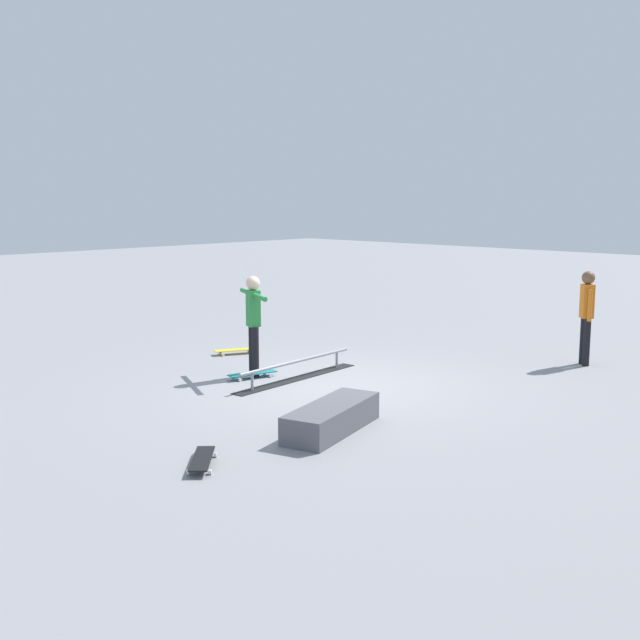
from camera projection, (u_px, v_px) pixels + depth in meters
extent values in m
plane|color=gray|center=(338.00, 386.00, 11.84)|extent=(60.00, 60.00, 0.00)
cube|color=black|center=(297.00, 379.00, 12.30)|extent=(2.70, 0.44, 0.01)
cylinder|color=gray|center=(337.00, 360.00, 13.05)|extent=(0.04, 0.04, 0.29)
cylinder|color=gray|center=(252.00, 382.00, 11.51)|extent=(0.04, 0.04, 0.29)
cylinder|color=gray|center=(297.00, 361.00, 12.26)|extent=(2.53, 0.24, 0.05)
cube|color=#595960|center=(332.00, 418.00, 9.53)|extent=(1.73, 0.96, 0.34)
cylinder|color=black|center=(255.00, 352.00, 12.35)|extent=(0.16, 0.16, 0.82)
cylinder|color=black|center=(252.00, 350.00, 12.50)|extent=(0.16, 0.16, 0.82)
cube|color=#2D8C42|center=(253.00, 308.00, 12.31)|extent=(0.26, 0.27, 0.58)
sphere|color=beige|center=(253.00, 283.00, 12.25)|extent=(0.22, 0.22, 0.22)
cylinder|color=#2D8C42|center=(260.00, 297.00, 11.93)|extent=(0.30, 0.52, 0.07)
cylinder|color=#2D8C42|center=(246.00, 292.00, 12.63)|extent=(0.30, 0.52, 0.07)
cube|color=teal|center=(252.00, 373.00, 12.34)|extent=(0.82, 0.40, 0.02)
cylinder|color=white|center=(264.00, 373.00, 12.58)|extent=(0.06, 0.04, 0.05)
cylinder|color=white|center=(271.00, 376.00, 12.39)|extent=(0.06, 0.04, 0.05)
cylinder|color=white|center=(234.00, 377.00, 12.30)|extent=(0.06, 0.04, 0.05)
cylinder|color=white|center=(240.00, 380.00, 12.11)|extent=(0.06, 0.04, 0.05)
cylinder|color=black|center=(583.00, 341.00, 13.35)|extent=(0.17, 0.17, 0.81)
cylinder|color=black|center=(587.00, 342.00, 13.19)|extent=(0.17, 0.17, 0.81)
cube|color=orange|center=(587.00, 301.00, 13.16)|extent=(0.28, 0.28, 0.58)
sphere|color=brown|center=(588.00, 278.00, 13.10)|extent=(0.22, 0.22, 0.22)
cylinder|color=orange|center=(584.00, 303.00, 13.31)|extent=(0.11, 0.11, 0.54)
cylinder|color=orange|center=(590.00, 305.00, 13.03)|extent=(0.11, 0.11, 0.54)
cube|color=yellow|center=(236.00, 350.00, 14.23)|extent=(0.81, 0.53, 0.02)
cylinder|color=white|center=(249.00, 350.00, 14.44)|extent=(0.06, 0.05, 0.05)
cylinder|color=white|center=(252.00, 353.00, 14.22)|extent=(0.06, 0.05, 0.05)
cylinder|color=white|center=(220.00, 352.00, 14.25)|extent=(0.06, 0.05, 0.05)
cylinder|color=white|center=(223.00, 355.00, 14.04)|extent=(0.06, 0.05, 0.05)
cube|color=black|center=(202.00, 458.00, 8.33)|extent=(0.70, 0.71, 0.02)
cylinder|color=white|center=(195.00, 455.00, 8.60)|extent=(0.06, 0.06, 0.05)
cylinder|color=white|center=(215.00, 455.00, 8.61)|extent=(0.06, 0.06, 0.05)
cylinder|color=white|center=(188.00, 472.00, 8.06)|extent=(0.06, 0.06, 0.05)
cylinder|color=white|center=(210.00, 472.00, 8.07)|extent=(0.06, 0.06, 0.05)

